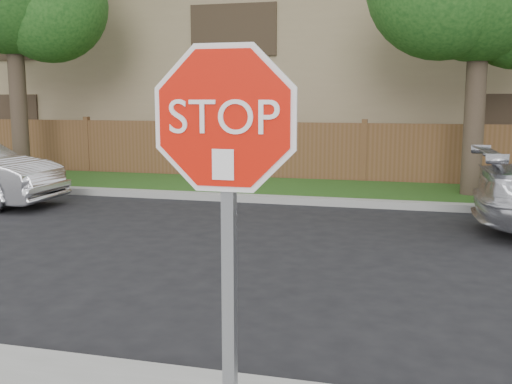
# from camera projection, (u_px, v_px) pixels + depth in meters

# --- Properties ---
(far_curb) EXTENTS (70.00, 0.30, 0.15)m
(far_curb) POSITION_uv_depth(u_px,v_px,m) (350.00, 203.00, 12.51)
(far_curb) COLOR gray
(far_curb) RESTS_ON ground
(grass_strip) EXTENTS (70.00, 3.00, 0.12)m
(grass_strip) POSITION_uv_depth(u_px,v_px,m) (357.00, 192.00, 14.09)
(grass_strip) COLOR #1E4714
(grass_strip) RESTS_ON ground
(fence) EXTENTS (70.00, 0.12, 1.60)m
(fence) POSITION_uv_depth(u_px,v_px,m) (364.00, 154.00, 15.50)
(fence) COLOR brown
(fence) RESTS_ON ground
(apartment_building) EXTENTS (35.20, 9.20, 7.20)m
(apartment_building) POSITION_uv_depth(u_px,v_px,m) (380.00, 60.00, 20.42)
(apartment_building) COLOR #8B7856
(apartment_building) RESTS_ON ground
(stop_sign) EXTENTS (1.01, 0.13, 2.55)m
(stop_sign) POSITION_uv_depth(u_px,v_px,m) (226.00, 184.00, 2.95)
(stop_sign) COLOR gray
(stop_sign) RESTS_ON sidewalk_near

